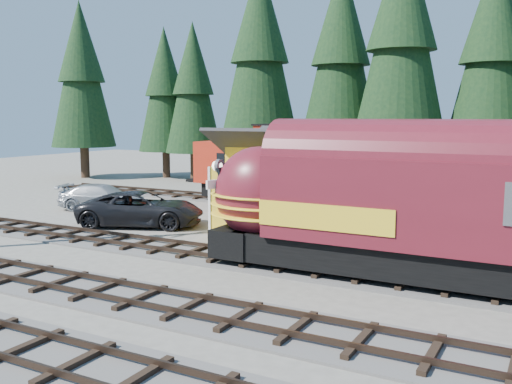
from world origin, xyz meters
The scene contains 7 objects.
ground centered at (0.00, 0.00, 0.00)m, with size 120.00×120.00×0.00m, color #6B665B.
track_spur centered at (-10.00, 18.00, 0.06)m, with size 32.00×3.20×0.33m.
depot centered at (0.00, 10.50, 2.96)m, with size 12.80×7.00×5.30m.
locomotive centered at (4.27, 4.00, 2.54)m, with size 15.95×3.17×4.34m.
caboose centered at (-8.56, 18.00, 2.44)m, with size 9.39×2.72×4.88m.
pickup_truck_a centered at (-10.60, 7.84, 0.92)m, with size 3.05×6.62×1.84m, color black.
pickup_truck_b centered at (-16.08, 10.75, 0.80)m, with size 2.25×5.53×1.60m, color #ADB0B5.
Camera 1 is at (9.12, -15.57, 5.85)m, focal length 40.00 mm.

